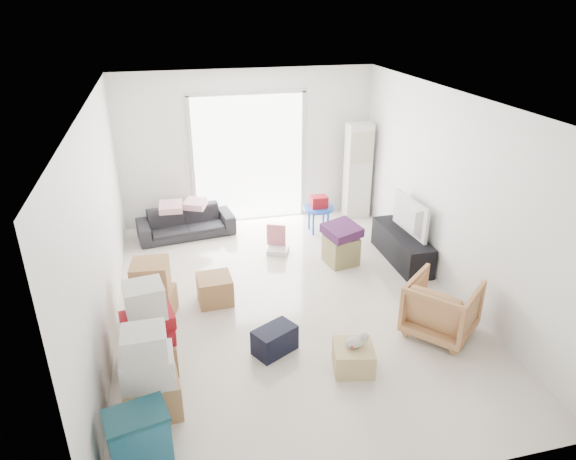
{
  "coord_description": "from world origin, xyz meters",
  "views": [
    {
      "loc": [
        -1.43,
        -5.76,
        3.79
      ],
      "look_at": [
        0.03,
        0.2,
        0.98
      ],
      "focal_mm": 32.0,
      "sensor_mm": 36.0,
      "label": 1
    }
  ],
  "objects_px": {
    "ac_tower": "(358,171)",
    "sofa": "(186,218)",
    "television": "(404,229)",
    "kids_table": "(319,206)",
    "ottoman": "(341,250)",
    "wood_crate": "(353,357)",
    "armchair": "(442,305)",
    "storage_bins": "(139,440)",
    "tv_console": "(402,246)"
  },
  "relations": [
    {
      "from": "sofa",
      "to": "television",
      "type": "bearing_deg",
      "value": -35.81
    },
    {
      "from": "ac_tower",
      "to": "television",
      "type": "relative_size",
      "value": 1.83
    },
    {
      "from": "tv_console",
      "to": "ottoman",
      "type": "height_order",
      "value": "tv_console"
    },
    {
      "from": "ottoman",
      "to": "television",
      "type": "bearing_deg",
      "value": -8.34
    },
    {
      "from": "storage_bins",
      "to": "television",
      "type": "bearing_deg",
      "value": 38.0
    },
    {
      "from": "armchair",
      "to": "ottoman",
      "type": "relative_size",
      "value": 1.78
    },
    {
      "from": "sofa",
      "to": "storage_bins",
      "type": "distance_m",
      "value": 4.83
    },
    {
      "from": "storage_bins",
      "to": "kids_table",
      "type": "relative_size",
      "value": 0.91
    },
    {
      "from": "armchair",
      "to": "ottoman",
      "type": "xyz_separation_m",
      "value": [
        -0.58,
        2.01,
        -0.17
      ]
    },
    {
      "from": "television",
      "to": "storage_bins",
      "type": "height_order",
      "value": "storage_bins"
    },
    {
      "from": "tv_console",
      "to": "kids_table",
      "type": "bearing_deg",
      "value": 124.91
    },
    {
      "from": "ac_tower",
      "to": "armchair",
      "type": "height_order",
      "value": "ac_tower"
    },
    {
      "from": "ottoman",
      "to": "wood_crate",
      "type": "bearing_deg",
      "value": -105.98
    },
    {
      "from": "sofa",
      "to": "kids_table",
      "type": "relative_size",
      "value": 2.46
    },
    {
      "from": "television",
      "to": "storage_bins",
      "type": "relative_size",
      "value": 1.59
    },
    {
      "from": "ac_tower",
      "to": "armchair",
      "type": "distance_m",
      "value": 3.8
    },
    {
      "from": "sofa",
      "to": "kids_table",
      "type": "bearing_deg",
      "value": -16.96
    },
    {
      "from": "armchair",
      "to": "kids_table",
      "type": "xyz_separation_m",
      "value": [
        -0.57,
        3.23,
        0.08
      ]
    },
    {
      "from": "ac_tower",
      "to": "wood_crate",
      "type": "height_order",
      "value": "ac_tower"
    },
    {
      "from": "ac_tower",
      "to": "tv_console",
      "type": "relative_size",
      "value": 1.24
    },
    {
      "from": "television",
      "to": "kids_table",
      "type": "distance_m",
      "value": 1.65
    },
    {
      "from": "tv_console",
      "to": "sofa",
      "type": "bearing_deg",
      "value": 151.6
    },
    {
      "from": "storage_bins",
      "to": "kids_table",
      "type": "xyz_separation_m",
      "value": [
        2.95,
        4.4,
        0.17
      ]
    },
    {
      "from": "ac_tower",
      "to": "storage_bins",
      "type": "height_order",
      "value": "ac_tower"
    },
    {
      "from": "wood_crate",
      "to": "television",
      "type": "bearing_deg",
      "value": 54.02
    },
    {
      "from": "ottoman",
      "to": "armchair",
      "type": "bearing_deg",
      "value": -73.91
    },
    {
      "from": "ac_tower",
      "to": "television",
      "type": "height_order",
      "value": "ac_tower"
    },
    {
      "from": "ac_tower",
      "to": "ottoman",
      "type": "height_order",
      "value": "ac_tower"
    },
    {
      "from": "ac_tower",
      "to": "kids_table",
      "type": "bearing_deg",
      "value": -149.32
    },
    {
      "from": "wood_crate",
      "to": "ac_tower",
      "type": "bearing_deg",
      "value": 69.03
    },
    {
      "from": "tv_console",
      "to": "ottoman",
      "type": "distance_m",
      "value": 0.96
    },
    {
      "from": "sofa",
      "to": "kids_table",
      "type": "height_order",
      "value": "kids_table"
    },
    {
      "from": "kids_table",
      "to": "wood_crate",
      "type": "distance_m",
      "value": 3.69
    },
    {
      "from": "sofa",
      "to": "ottoman",
      "type": "relative_size",
      "value": 3.65
    },
    {
      "from": "tv_console",
      "to": "armchair",
      "type": "xyz_separation_m",
      "value": [
        -0.37,
        -1.87,
        0.16
      ]
    },
    {
      "from": "storage_bins",
      "to": "ottoman",
      "type": "relative_size",
      "value": 1.35
    },
    {
      "from": "ac_tower",
      "to": "kids_table",
      "type": "distance_m",
      "value": 1.12
    },
    {
      "from": "storage_bins",
      "to": "kids_table",
      "type": "distance_m",
      "value": 5.3
    },
    {
      "from": "sofa",
      "to": "wood_crate",
      "type": "xyz_separation_m",
      "value": [
        1.57,
        -3.99,
        -0.17
      ]
    },
    {
      "from": "tv_console",
      "to": "ottoman",
      "type": "relative_size",
      "value": 3.18
    },
    {
      "from": "ac_tower",
      "to": "sofa",
      "type": "relative_size",
      "value": 1.08
    },
    {
      "from": "television",
      "to": "armchair",
      "type": "height_order",
      "value": "armchair"
    },
    {
      "from": "kids_table",
      "to": "sofa",
      "type": "bearing_deg",
      "value": 170.45
    },
    {
      "from": "sofa",
      "to": "ottoman",
      "type": "bearing_deg",
      "value": -42.66
    },
    {
      "from": "tv_console",
      "to": "television",
      "type": "relative_size",
      "value": 1.48
    },
    {
      "from": "armchair",
      "to": "television",
      "type": "bearing_deg",
      "value": -51.48
    },
    {
      "from": "storage_bins",
      "to": "ottoman",
      "type": "bearing_deg",
      "value": 47.22
    },
    {
      "from": "armchair",
      "to": "tv_console",
      "type": "bearing_deg",
      "value": -51.48
    },
    {
      "from": "sofa",
      "to": "armchair",
      "type": "height_order",
      "value": "armchair"
    },
    {
      "from": "tv_console",
      "to": "storage_bins",
      "type": "bearing_deg",
      "value": -142.0
    }
  ]
}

